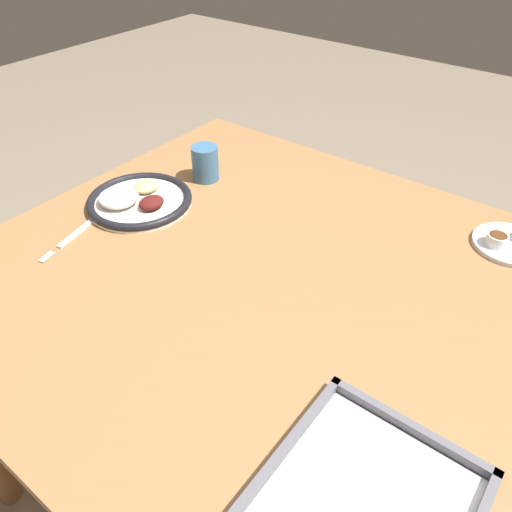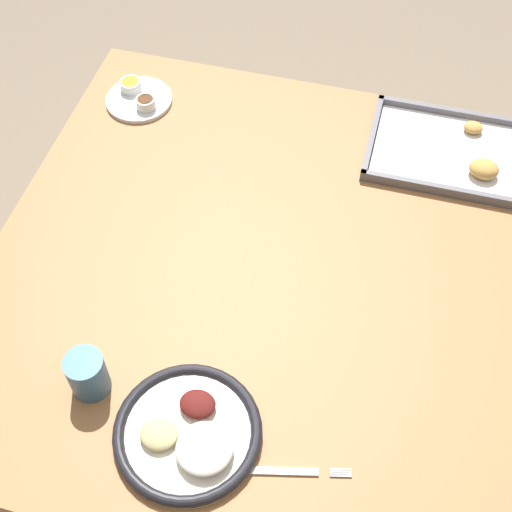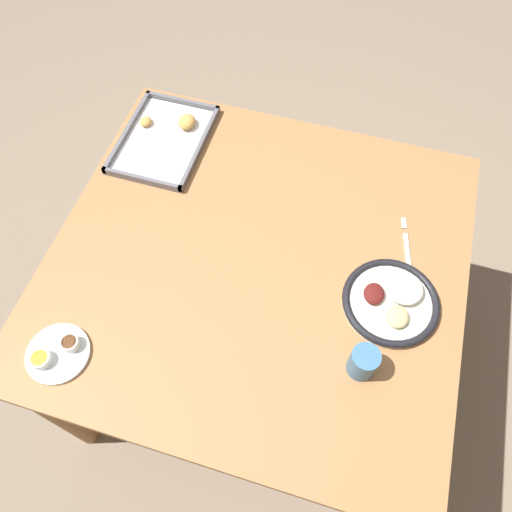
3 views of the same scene
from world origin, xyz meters
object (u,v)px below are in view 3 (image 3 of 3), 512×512
at_px(saucer_plate, 57,353).
at_px(drinking_cup, 363,362).
at_px(dinner_plate, 392,301).
at_px(baking_tray, 167,137).
at_px(fork, 408,256).

xyz_separation_m(saucer_plate, drinking_cup, (0.17, -0.70, 0.03)).
bearing_deg(dinner_plate, baking_tray, 64.60).
height_order(baking_tray, drinking_cup, drinking_cup).
bearing_deg(baking_tray, saucer_plate, -179.52).
height_order(fork, baking_tray, baking_tray).
xyz_separation_m(dinner_plate, fork, (0.15, -0.02, -0.01)).
bearing_deg(drinking_cup, dinner_plate, -13.08).
distance_m(dinner_plate, baking_tray, 0.83).
bearing_deg(saucer_plate, baking_tray, 0.48).
distance_m(dinner_plate, saucer_plate, 0.83).
bearing_deg(saucer_plate, drinking_cup, -76.03).
bearing_deg(fork, saucer_plate, 110.58).
bearing_deg(fork, baking_tray, 61.71).
bearing_deg(drinking_cup, saucer_plate, 103.97).
bearing_deg(baking_tray, dinner_plate, -115.40).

